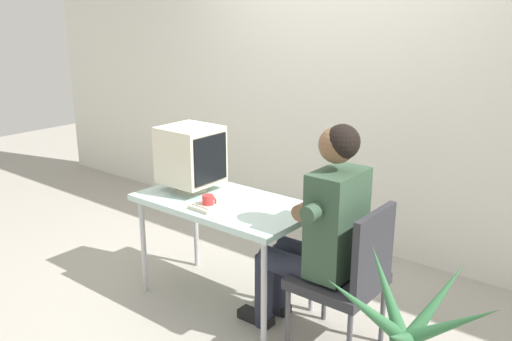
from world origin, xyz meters
name	(u,v)px	position (x,y,z in m)	size (l,w,h in m)	color
ground_plane	(226,300)	(0.00, 0.00, 0.00)	(12.00, 12.00, 0.00)	#9E998E
wall_back	(374,64)	(0.30, 1.40, 1.50)	(8.00, 0.10, 3.00)	silver
desk	(224,209)	(0.00, 0.00, 0.66)	(1.17, 0.63, 0.72)	#B7B7BC
crt_monitor	(191,155)	(-0.31, 0.02, 0.96)	(0.37, 0.34, 0.44)	beige
keyboard	(225,200)	(0.02, -0.02, 0.74)	(0.19, 0.49, 0.03)	beige
office_chair	(349,273)	(0.92, 0.01, 0.49)	(0.46, 0.46, 0.89)	#4C4C51
person_seated	(320,228)	(0.72, 0.01, 0.71)	(0.73, 0.56, 1.33)	#334C38
desk_mug	(208,202)	(0.03, -0.18, 0.77)	(0.07, 0.08, 0.09)	red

